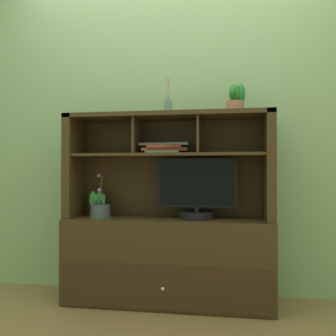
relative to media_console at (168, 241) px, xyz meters
name	(u,v)px	position (x,y,z in m)	size (l,w,h in m)	color
floor_plane	(168,304)	(0.00, -0.01, -0.43)	(6.00, 6.00, 0.02)	olive
back_wall	(173,109)	(0.00, 0.23, 0.98)	(6.00, 0.02, 2.80)	#96B37E
media_console	(168,241)	(0.00, 0.00, 0.00)	(1.44, 0.43, 1.32)	#402D17
tv_monitor	(197,193)	(0.20, 0.00, 0.34)	(0.55, 0.24, 0.42)	black
potted_orchid	(101,211)	(-0.48, -0.05, 0.21)	(0.16, 0.16, 0.31)	#4B525B
potted_fern	(97,203)	(-0.53, 0.01, 0.26)	(0.11, 0.11, 0.19)	#B4734C
magazine_stack_left	(165,148)	(-0.02, -0.03, 0.66)	(0.35, 0.21, 0.07)	slate
diffuser_bottle	(168,107)	(0.00, 0.00, 0.95)	(0.06, 0.06, 0.26)	slate
potted_succulent	(236,98)	(0.47, -0.01, 0.99)	(0.14, 0.14, 0.20)	#AB6B4F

